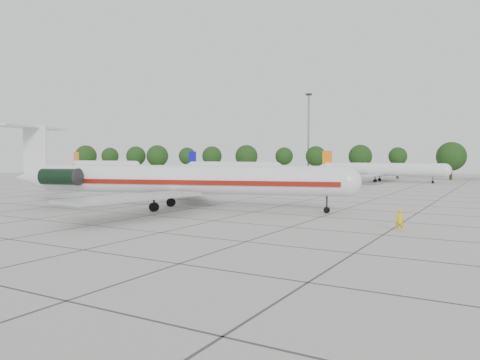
{
  "coord_description": "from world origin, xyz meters",
  "views": [
    {
      "loc": [
        24.51,
        -45.55,
        6.34
      ],
      "look_at": [
        -2.01,
        0.51,
        3.5
      ],
      "focal_mm": 35.0,
      "sensor_mm": 36.0,
      "label": 1
    }
  ],
  "objects": [
    {
      "name": "ground",
      "position": [
        0.0,
        0.0,
        0.0
      ],
      "size": [
        260.0,
        260.0,
        0.0
      ],
      "primitive_type": "plane",
      "color": "#B1B1AA",
      "rests_on": "ground"
    },
    {
      "name": "floodlight_mast",
      "position": [
        -30.0,
        92.0,
        14.28
      ],
      "size": [
        1.6,
        1.6,
        25.45
      ],
      "color": "slate",
      "rests_on": "ground"
    },
    {
      "name": "apron_joints",
      "position": [
        0.0,
        15.0,
        0.01
      ],
      "size": [
        170.0,
        170.0,
        0.02
      ],
      "primitive_type": "cube",
      "color": "#383838",
      "rests_on": "ground"
    },
    {
      "name": "bg_airliner_a",
      "position": [
        -91.99,
        66.3,
        2.91
      ],
      "size": [
        28.24,
        27.2,
        7.4
      ],
      "color": "silver",
      "rests_on": "ground"
    },
    {
      "name": "bg_airliner_b",
      "position": [
        -42.24,
        65.64,
        2.91
      ],
      "size": [
        28.24,
        27.2,
        7.4
      ],
      "color": "silver",
      "rests_on": "ground"
    },
    {
      "name": "main_airliner",
      "position": [
        -10.16,
        -2.35,
        3.54
      ],
      "size": [
        41.94,
        32.14,
        10.02
      ],
      "rotation": [
        0.0,
        0.0,
        0.3
      ],
      "color": "silver",
      "rests_on": "ground"
    },
    {
      "name": "bg_airliner_c",
      "position": [
        -1.49,
        66.11,
        2.91
      ],
      "size": [
        28.24,
        27.2,
        7.4
      ],
      "color": "silver",
      "rests_on": "ground"
    },
    {
      "name": "tree_line",
      "position": [
        -11.68,
        85.0,
        5.98
      ],
      "size": [
        249.86,
        8.44,
        10.22
      ],
      "color": "#332114",
      "rests_on": "ground"
    },
    {
      "name": "ground_crew",
      "position": [
        16.74,
        -5.41,
        0.94
      ],
      "size": [
        0.77,
        0.59,
        1.87
      ],
      "primitive_type": "imported",
      "rotation": [
        0.0,
        0.0,
        3.37
      ],
      "color": "yellow",
      "rests_on": "ground"
    }
  ]
}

